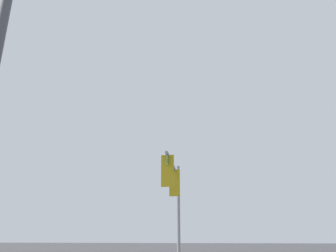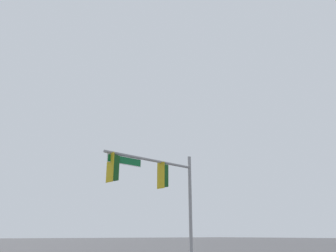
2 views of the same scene
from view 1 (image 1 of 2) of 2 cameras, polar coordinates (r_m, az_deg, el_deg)
signal_pole_near at (r=15.94m, az=1.08°, el=-11.02°), size 5.47×1.00×5.84m
street_lamp at (r=6.64m, az=-27.19°, el=8.04°), size 1.73×0.28×8.33m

